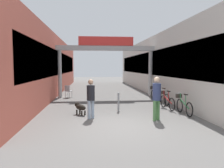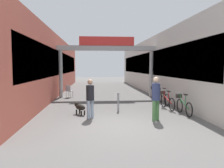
# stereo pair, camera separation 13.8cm
# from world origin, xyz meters

# --- Properties ---
(ground_plane) EXTENTS (80.00, 80.00, 0.00)m
(ground_plane) POSITION_xyz_m (0.00, 0.00, 0.00)
(ground_plane) COLOR #605E5B
(storefront_left) EXTENTS (3.00, 26.00, 4.56)m
(storefront_left) POSITION_xyz_m (-5.09, 11.00, 2.28)
(storefront_left) COLOR #B25142
(storefront_left) RESTS_ON ground_plane
(storefront_right) EXTENTS (3.00, 26.00, 4.56)m
(storefront_right) POSITION_xyz_m (5.09, 11.00, 2.28)
(storefront_right) COLOR beige
(storefront_right) RESTS_ON ground_plane
(arcade_sign_gateway) EXTENTS (7.40, 0.47, 4.38)m
(arcade_sign_gateway) POSITION_xyz_m (0.00, 8.03, 3.11)
(arcade_sign_gateway) COLOR #B2B2B2
(arcade_sign_gateway) RESTS_ON ground_plane
(pedestrian_with_dog) EXTENTS (0.48, 0.48, 1.68)m
(pedestrian_with_dog) POSITION_xyz_m (-1.13, 1.28, 0.96)
(pedestrian_with_dog) COLOR #8C9EB2
(pedestrian_with_dog) RESTS_ON ground_plane
(pedestrian_companion) EXTENTS (0.48, 0.48, 1.81)m
(pedestrian_companion) POSITION_xyz_m (1.56, 0.65, 1.04)
(pedestrian_companion) COLOR #4C7F47
(pedestrian_companion) RESTS_ON ground_plane
(dog_on_leash) EXTENTS (0.66, 0.74, 0.55)m
(dog_on_leash) POSITION_xyz_m (-1.63, 2.10, 0.34)
(dog_on_leash) COLOR black
(dog_on_leash) RESTS_ON ground_plane
(bicycle_green_nearest) EXTENTS (0.46, 1.69, 0.98)m
(bicycle_green_nearest) POSITION_xyz_m (3.18, 1.71, 0.44)
(bicycle_green_nearest) COLOR black
(bicycle_green_nearest) RESTS_ON ground_plane
(bicycle_red_second) EXTENTS (0.46, 1.69, 0.98)m
(bicycle_red_second) POSITION_xyz_m (2.86, 3.09, 0.44)
(bicycle_red_second) COLOR black
(bicycle_red_second) RESTS_ON ground_plane
(bicycle_silver_third) EXTENTS (0.46, 1.68, 0.98)m
(bicycle_silver_third) POSITION_xyz_m (3.10, 4.59, 0.44)
(bicycle_silver_third) COLOR black
(bicycle_silver_third) RESTS_ON ground_plane
(bicycle_black_farthest) EXTENTS (0.46, 1.69, 0.98)m
(bicycle_black_farthest) POSITION_xyz_m (3.03, 5.86, 0.44)
(bicycle_black_farthest) COLOR black
(bicycle_black_farthest) RESTS_ON ground_plane
(bollard_post_metal) EXTENTS (0.10, 0.10, 0.94)m
(bollard_post_metal) POSITION_xyz_m (0.24, 2.68, 0.48)
(bollard_post_metal) COLOR gray
(bollard_post_metal) RESTS_ON ground_plane
(cafe_chair_aluminium_nearer) EXTENTS (0.54, 0.54, 0.89)m
(cafe_chair_aluminium_nearer) POSITION_xyz_m (-2.76, 7.82, 0.54)
(cafe_chair_aluminium_nearer) COLOR gray
(cafe_chair_aluminium_nearer) RESTS_ON ground_plane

